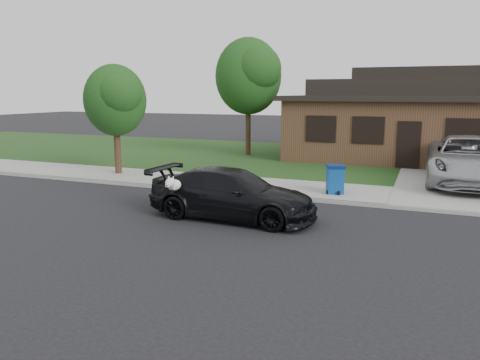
% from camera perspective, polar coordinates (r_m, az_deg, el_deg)
% --- Properties ---
extents(ground, '(120.00, 120.00, 0.00)m').
position_cam_1_polar(ground, '(12.76, -1.01, -5.48)').
color(ground, black).
rests_on(ground, ground).
extents(sidewalk, '(60.00, 3.00, 0.12)m').
position_cam_1_polar(sidewalk, '(17.32, 5.44, -1.01)').
color(sidewalk, gray).
rests_on(sidewalk, ground).
extents(curb, '(60.00, 0.12, 0.12)m').
position_cam_1_polar(curb, '(15.92, 3.90, -2.02)').
color(curb, gray).
rests_on(curb, ground).
extents(lawn, '(60.00, 13.00, 0.13)m').
position_cam_1_polar(lawn, '(24.99, 10.68, 2.45)').
color(lawn, '#193814').
rests_on(lawn, ground).
extents(driveway, '(4.50, 13.00, 0.14)m').
position_cam_1_polar(driveway, '(21.60, 24.84, 0.39)').
color(driveway, gray).
rests_on(driveway, ground).
extents(sedan, '(4.93, 2.42, 1.41)m').
position_cam_1_polar(sedan, '(13.28, -0.99, -1.68)').
color(sedan, black).
rests_on(sedan, ground).
extents(minivan, '(2.98, 6.43, 1.79)m').
position_cam_1_polar(minivan, '(19.64, 26.16, 2.20)').
color(minivan, '#A9ACB0').
rests_on(minivan, driveway).
extents(recycling_bin, '(0.76, 0.76, 0.98)m').
position_cam_1_polar(recycling_bin, '(16.37, 11.51, 0.13)').
color(recycling_bin, navy).
rests_on(recycling_bin, sidewalk).
extents(house, '(12.60, 8.60, 4.65)m').
position_cam_1_polar(house, '(26.33, 20.33, 6.91)').
color(house, '#422B1C').
rests_on(house, ground).
extents(tree_0, '(3.78, 3.60, 6.34)m').
position_cam_1_polar(tree_0, '(25.84, 1.27, 12.70)').
color(tree_0, '#332114').
rests_on(tree_0, ground).
extents(tree_2, '(2.73, 2.60, 4.59)m').
position_cam_1_polar(tree_2, '(20.42, -14.87, 9.51)').
color(tree_2, '#332114').
rests_on(tree_2, ground).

